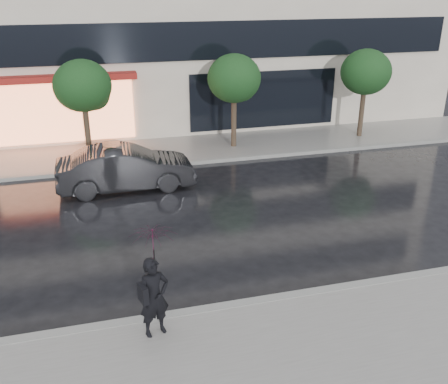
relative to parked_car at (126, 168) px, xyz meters
name	(u,v)px	position (x,y,z in m)	size (l,w,h in m)	color
ground	(229,283)	(1.82, -6.60, -0.76)	(120.00, 120.00, 0.00)	black
sidewalk_near	(277,378)	(1.82, -9.85, -0.70)	(60.00, 4.50, 0.12)	slate
sidewalk_far	(164,151)	(1.82, 3.65, -0.70)	(60.00, 3.50, 0.12)	slate
curb_near	(241,305)	(1.82, -7.60, -0.69)	(60.00, 0.25, 0.14)	gray
curb_far	(170,164)	(1.82, 1.90, -0.69)	(60.00, 0.25, 0.14)	gray
tree_mid_west	(84,88)	(-1.12, 3.43, 2.16)	(2.20, 2.20, 3.99)	#33261C
tree_mid_east	(235,80)	(4.88, 3.43, 2.16)	(2.20, 2.20, 3.99)	#33261C
tree_far_east	(367,74)	(10.88, 3.43, 2.16)	(2.20, 2.20, 3.99)	#33261C
parked_car	(126,168)	(0.00, 0.00, 0.00)	(1.61, 4.62, 1.52)	black
pedestrian_with_umbrella	(154,267)	(-0.09, -8.09, 0.87)	(1.12, 1.13, 2.34)	black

